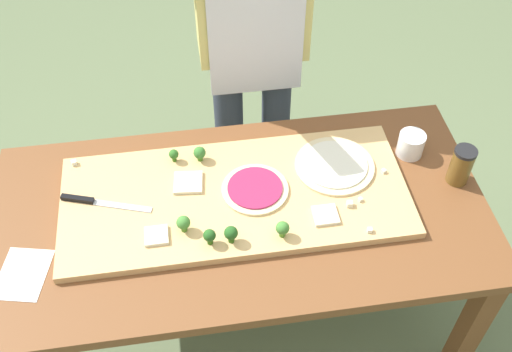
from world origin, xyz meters
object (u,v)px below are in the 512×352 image
object	(u,v)px
broccoli_floret_back_right	(174,155)
cheese_crumble_e	(350,204)
broccoli_floret_front_left	(283,228)
flour_cup	(411,145)
cheese_crumble_c	(74,163)
pizza_whole_beet_magenta	(255,189)
broccoli_floret_center_right	(183,223)
cook_center	(252,29)
sauce_jar	(461,165)
cheese_crumble_b	(360,199)
broccoli_floret_back_mid	(210,236)
broccoli_floret_center_left	(200,153)
recipe_note	(23,274)
pizza_slice_far_right	(156,236)
pizza_slice_far_left	(325,215)
cheese_crumble_d	(370,230)
cheese_crumble_a	(384,171)
pizza_slice_center	(188,183)
prep_table	(241,228)
pizza_whole_white_garlic	(334,165)
broccoli_floret_front_right	(231,233)
chefs_knife	(93,201)

from	to	relation	value
broccoli_floret_back_right	cheese_crumble_e	size ratio (longest dim) A/B	2.65
broccoli_floret_front_left	flour_cup	bearing A→B (deg)	31.17
broccoli_floret_front_left	cheese_crumble_c	bearing A→B (deg)	148.32
pizza_whole_beet_magenta	broccoli_floret_front_left	xyz separation A→B (m)	(0.06, -0.19, 0.03)
broccoli_floret_center_right	cook_center	xyz separation A→B (m)	(0.32, 0.70, 0.19)
pizza_whole_beet_magenta	sauce_jar	size ratio (longest dim) A/B	1.55
cheese_crumble_b	broccoli_floret_back_mid	bearing A→B (deg)	-169.17
broccoli_floret_front_left	cheese_crumble_c	world-z (taller)	broccoli_floret_front_left
broccoli_floret_back_right	broccoli_floret_back_mid	xyz separation A→B (m)	(0.09, -0.36, 0.01)
broccoli_floret_back_mid	broccoli_floret_center_left	bearing A→B (deg)	89.94
recipe_note	cheese_crumble_e	bearing A→B (deg)	5.15
broccoli_floret_back_right	broccoli_floret_front_left	bearing A→B (deg)	-49.90
broccoli_floret_center_left	broccoli_floret_back_mid	distance (m)	0.35
pizza_slice_far_right	recipe_note	world-z (taller)	pizza_slice_far_right
pizza_whole_beet_magenta	broccoli_floret_center_right	size ratio (longest dim) A/B	3.69
cook_center	broccoli_floret_center_right	bearing A→B (deg)	-114.20
pizza_slice_far_left	flour_cup	xyz separation A→B (m)	(0.36, 0.26, 0.00)
cheese_crumble_c	cheese_crumble_d	world-z (taller)	cheese_crumble_c
pizza_whole_beet_magenta	pizza_slice_far_left	world-z (taller)	pizza_whole_beet_magenta
cheese_crumble_a	cook_center	bearing A→B (deg)	123.10
pizza_slice_center	cheese_crumble_b	world-z (taller)	same
broccoli_floret_back_right	broccoli_floret_back_mid	bearing A→B (deg)	-76.50
broccoli_floret_front_left	broccoli_floret_back_mid	distance (m)	0.22
sauce_jar	cook_center	size ratio (longest dim) A/B	0.09
pizza_whole_beet_magenta	cheese_crumble_b	world-z (taller)	pizza_whole_beet_magenta
pizza_slice_center	prep_table	bearing A→B (deg)	-35.75
pizza_slice_far_right	cheese_crumble_c	world-z (taller)	cheese_crumble_c
broccoli_floret_center_left	broccoli_floret_front_left	xyz separation A→B (m)	(0.22, -0.36, 0.00)
pizza_whole_white_garlic	broccoli_floret_front_right	distance (m)	0.46
pizza_slice_center	sauce_jar	world-z (taller)	sauce_jar
prep_table	flour_cup	distance (m)	0.66
pizza_slice_far_left	broccoli_floret_back_mid	bearing A→B (deg)	-172.48
pizza_slice_center	broccoli_floret_center_left	distance (m)	0.12
prep_table	chefs_knife	size ratio (longest dim) A/B	5.51
cheese_crumble_e	cook_center	distance (m)	0.75
cheese_crumble_d	cheese_crumble_c	bearing A→B (deg)	155.15
sauce_jar	pizza_whole_beet_magenta	bearing A→B (deg)	177.41
pizza_slice_center	cheese_crumble_e	bearing A→B (deg)	-18.61
prep_table	cheese_crumble_d	bearing A→B (deg)	-23.39
flour_cup	cook_center	distance (m)	0.71
broccoli_floret_center_left	flour_cup	distance (m)	0.74
broccoli_floret_center_left	broccoli_floret_front_right	xyz separation A→B (m)	(0.06, -0.36, 0.01)
broccoli_floret_front_right	flour_cup	world-z (taller)	broccoli_floret_front_right
prep_table	pizza_slice_far_left	distance (m)	0.30
pizza_slice_far_left	cheese_crumble_b	distance (m)	0.13
pizza_slice_center	cheese_crumble_c	xyz separation A→B (m)	(-0.38, 0.15, 0.00)
pizza_slice_far_right	sauce_jar	world-z (taller)	sauce_jar
pizza_whole_beet_magenta	recipe_note	size ratio (longest dim) A/B	1.21
pizza_whole_white_garlic	cook_center	size ratio (longest dim) A/B	0.16
sauce_jar	cook_center	distance (m)	0.88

